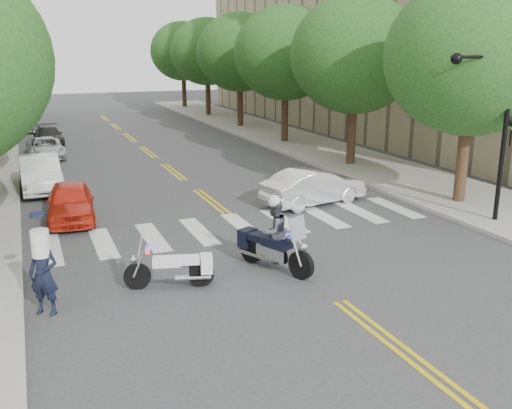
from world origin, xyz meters
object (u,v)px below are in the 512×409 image
convertible (314,187)px  motorcycle_parked (177,268)px  motorcycle_police (272,237)px  officer_standing (44,274)px

convertible → motorcycle_parked: bearing=117.9°
motorcycle_police → motorcycle_parked: (-2.72, -0.22, -0.42)m
motorcycle_parked → convertible: motorcycle_parked is taller
motorcycle_police → convertible: bearing=-151.0°
officer_standing → convertible: (10.07, 6.14, -0.27)m
motorcycle_police → motorcycle_parked: size_ratio=1.10×
motorcycle_police → officer_standing: size_ratio=1.27×
motorcycle_parked → convertible: 9.02m
officer_standing → motorcycle_parked: bearing=40.2°
motorcycle_police → officer_standing: motorcycle_police is taller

